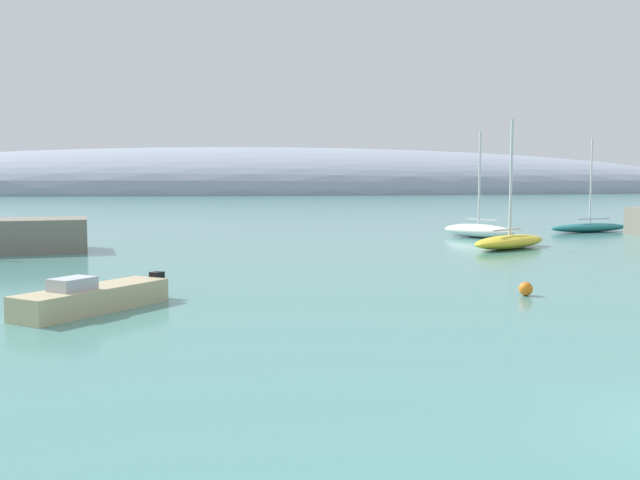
{
  "coord_description": "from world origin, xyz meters",
  "views": [
    {
      "loc": [
        -8.82,
        -10.29,
        4.26
      ],
      "look_at": [
        -2.86,
        26.16,
        1.12
      ],
      "focal_mm": 40.18,
      "sensor_mm": 36.0,
      "label": 1
    }
  ],
  "objects_px": {
    "sailboat_white_near_shore": "(479,230)",
    "sailboat_yellow_outer_mooring": "(510,241)",
    "motorboat_sand_foreground": "(93,298)",
    "mooring_buoy_orange": "(526,289)",
    "sailboat_teal_end_of_line": "(590,227)"
  },
  "relations": [
    {
      "from": "sailboat_yellow_outer_mooring",
      "to": "mooring_buoy_orange",
      "type": "height_order",
      "value": "sailboat_yellow_outer_mooring"
    },
    {
      "from": "sailboat_teal_end_of_line",
      "to": "mooring_buoy_orange",
      "type": "height_order",
      "value": "sailboat_teal_end_of_line"
    },
    {
      "from": "sailboat_teal_end_of_line",
      "to": "mooring_buoy_orange",
      "type": "relative_size",
      "value": 15.68
    },
    {
      "from": "sailboat_white_near_shore",
      "to": "mooring_buoy_orange",
      "type": "bearing_deg",
      "value": 130.77
    },
    {
      "from": "sailboat_teal_end_of_line",
      "to": "motorboat_sand_foreground",
      "type": "height_order",
      "value": "sailboat_teal_end_of_line"
    },
    {
      "from": "sailboat_white_near_shore",
      "to": "sailboat_teal_end_of_line",
      "type": "bearing_deg",
      "value": -102.16
    },
    {
      "from": "sailboat_yellow_outer_mooring",
      "to": "motorboat_sand_foreground",
      "type": "xyz_separation_m",
      "value": [
        -22.21,
        -17.69,
        -0.05
      ]
    },
    {
      "from": "sailboat_white_near_shore",
      "to": "sailboat_yellow_outer_mooring",
      "type": "height_order",
      "value": "sailboat_yellow_outer_mooring"
    },
    {
      "from": "motorboat_sand_foreground",
      "to": "mooring_buoy_orange",
      "type": "relative_size",
      "value": 10.15
    },
    {
      "from": "motorboat_sand_foreground",
      "to": "mooring_buoy_orange",
      "type": "height_order",
      "value": "motorboat_sand_foreground"
    },
    {
      "from": "motorboat_sand_foreground",
      "to": "sailboat_white_near_shore",
      "type": "bearing_deg",
      "value": 177.24
    },
    {
      "from": "sailboat_teal_end_of_line",
      "to": "motorboat_sand_foreground",
      "type": "xyz_separation_m",
      "value": [
        -34.52,
        -29.82,
        0.03
      ]
    },
    {
      "from": "motorboat_sand_foreground",
      "to": "sailboat_yellow_outer_mooring",
      "type": "bearing_deg",
      "value": 167.87
    },
    {
      "from": "sailboat_white_near_shore",
      "to": "mooring_buoy_orange",
      "type": "distance_m",
      "value": 26.74
    },
    {
      "from": "sailboat_teal_end_of_line",
      "to": "mooring_buoy_orange",
      "type": "bearing_deg",
      "value": 42.36
    }
  ]
}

